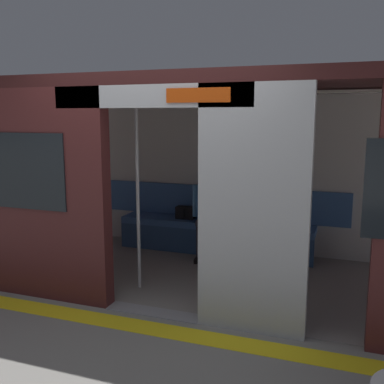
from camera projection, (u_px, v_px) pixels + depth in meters
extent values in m
plane|color=gray|center=(154.00, 313.00, 4.23)|extent=(60.00, 60.00, 0.00)
cube|color=yellow|center=(140.00, 326.00, 3.95)|extent=(8.00, 0.24, 0.01)
cube|color=#ADAFB5|center=(253.00, 212.00, 3.72)|extent=(0.94, 0.12, 2.13)
cube|color=black|center=(253.00, 182.00, 3.66)|extent=(0.52, 0.02, 0.55)
cube|color=black|center=(18.00, 171.00, 4.40)|extent=(1.10, 0.02, 0.76)
cube|color=#ADAFB5|center=(151.00, 96.00, 3.88)|extent=(1.89, 0.16, 0.20)
cube|color=#BF3F0C|center=(198.00, 95.00, 3.64)|extent=(0.56, 0.02, 0.12)
cube|color=#351515|center=(194.00, 86.00, 4.93)|extent=(6.40, 2.48, 0.12)
cube|color=gray|center=(194.00, 272.00, 5.30)|extent=(6.08, 2.32, 0.01)
cube|color=silver|center=(221.00, 173.00, 6.20)|extent=(6.08, 0.10, 2.13)
cube|color=#38609E|center=(220.00, 202.00, 6.21)|extent=(3.52, 0.06, 0.45)
cube|color=white|center=(194.00, 94.00, 4.95)|extent=(4.48, 0.16, 0.03)
cube|color=gray|center=(154.00, 312.00, 4.23)|extent=(0.94, 0.19, 0.01)
cube|color=#38609E|center=(215.00, 224.00, 6.05)|extent=(2.68, 0.44, 0.09)
cube|color=navy|center=(211.00, 243.00, 5.91)|extent=(2.68, 0.04, 0.35)
cube|color=#4C8CC6|center=(213.00, 203.00, 5.99)|extent=(0.40, 0.26, 0.50)
sphere|color=tan|center=(213.00, 178.00, 5.94)|extent=(0.21, 0.21, 0.21)
sphere|color=brown|center=(213.00, 175.00, 5.94)|extent=(0.19, 0.19, 0.19)
cylinder|color=#4C8CC6|center=(230.00, 202.00, 5.91)|extent=(0.08, 0.08, 0.44)
cylinder|color=#4C8CC6|center=(196.00, 201.00, 6.01)|extent=(0.08, 0.08, 0.44)
cylinder|color=#2D2D38|center=(217.00, 221.00, 5.82)|extent=(0.18, 0.41, 0.14)
cylinder|color=#2D2D38|center=(203.00, 220.00, 5.86)|extent=(0.18, 0.41, 0.14)
cylinder|color=#2D2D38|center=(214.00, 244.00, 5.67)|extent=(0.10, 0.10, 0.40)
cylinder|color=#2D2D38|center=(200.00, 243.00, 5.71)|extent=(0.10, 0.10, 0.40)
cube|color=black|center=(213.00, 261.00, 5.66)|extent=(0.12, 0.23, 0.06)
cube|color=black|center=(199.00, 260.00, 5.70)|extent=(0.12, 0.23, 0.06)
cube|color=black|center=(186.00, 213.00, 6.17)|extent=(0.26, 0.14, 0.17)
cube|color=black|center=(184.00, 214.00, 6.10)|extent=(0.02, 0.01, 0.14)
cube|color=#33723F|center=(236.00, 222.00, 5.94)|extent=(0.23, 0.26, 0.03)
cylinder|color=silver|center=(138.00, 193.00, 4.67)|extent=(0.04, 0.04, 2.11)
cylinder|color=silver|center=(216.00, 196.00, 4.52)|extent=(0.04, 0.04, 2.11)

